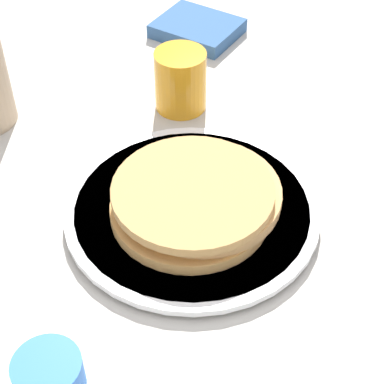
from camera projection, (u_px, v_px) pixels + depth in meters
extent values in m
plane|color=#BCB7AD|center=(197.00, 194.00, 0.69)|extent=(4.00, 4.00, 0.00)
cylinder|color=white|center=(192.00, 211.00, 0.67)|extent=(0.24, 0.24, 0.01)
cylinder|color=white|center=(192.00, 209.00, 0.66)|extent=(0.26, 0.26, 0.01)
cylinder|color=tan|center=(190.00, 209.00, 0.65)|extent=(0.16, 0.16, 0.01)
cylinder|color=tan|center=(201.00, 194.00, 0.65)|extent=(0.16, 0.16, 0.01)
cylinder|color=tan|center=(193.00, 191.00, 0.63)|extent=(0.16, 0.16, 0.01)
cylinder|color=orange|center=(180.00, 81.00, 0.78)|extent=(0.06, 0.06, 0.08)
cylinder|color=blue|center=(49.00, 375.00, 0.28)|extent=(0.03, 0.03, 0.02)
cube|color=#33598C|center=(197.00, 28.00, 0.93)|extent=(0.14, 0.13, 0.02)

